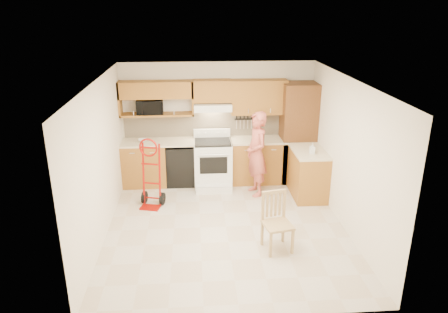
{
  "coord_description": "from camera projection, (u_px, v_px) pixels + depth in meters",
  "views": [
    {
      "loc": [
        -0.51,
        -6.4,
        3.63
      ],
      "look_at": [
        0.0,
        0.5,
        1.1
      ],
      "focal_mm": 34.04,
      "sensor_mm": 36.0,
      "label": 1
    }
  ],
  "objects": [
    {
      "name": "upper_cab_left",
      "position": [
        156.0,
        90.0,
        8.47
      ],
      "size": [
        1.5,
        0.33,
        0.34
      ],
      "primitive_type": "cube",
      "color": "brown",
      "rests_on": "wall_back"
    },
    {
      "name": "cab_return_right",
      "position": [
        308.0,
        174.0,
        8.32
      ],
      "size": [
        0.6,
        1.0,
        0.9
      ],
      "primitive_type": "cube",
      "color": "brown",
      "rests_on": "ground"
    },
    {
      "name": "countertop_right",
      "position": [
        259.0,
        140.0,
        8.85
      ],
      "size": [
        1.14,
        0.63,
        0.04
      ],
      "primitive_type": "cube",
      "color": "beige",
      "rests_on": "lower_cab_right"
    },
    {
      "name": "countertop_left",
      "position": [
        158.0,
        142.0,
        8.71
      ],
      "size": [
        1.5,
        0.63,
        0.04
      ],
      "primitive_type": "cube",
      "color": "beige",
      "rests_on": "lower_cab_left"
    },
    {
      "name": "range_hood",
      "position": [
        213.0,
        107.0,
        8.61
      ],
      "size": [
        0.76,
        0.46,
        0.14
      ],
      "primitive_type": "cube",
      "color": "white",
      "rests_on": "wall_back"
    },
    {
      "name": "microwave",
      "position": [
        150.0,
        106.0,
        8.58
      ],
      "size": [
        0.55,
        0.38,
        0.29
      ],
      "primitive_type": "imported",
      "rotation": [
        0.0,
        0.0,
        0.04
      ],
      "color": "black",
      "rests_on": "upper_shelf_mw"
    },
    {
      "name": "upper_cab_center",
      "position": [
        212.0,
        91.0,
        8.56
      ],
      "size": [
        0.76,
        0.33,
        0.44
      ],
      "primitive_type": "cube",
      "color": "brown",
      "rests_on": "wall_back"
    },
    {
      "name": "wall_front",
      "position": [
        242.0,
        228.0,
        4.73
      ],
      "size": [
        4.0,
        0.02,
        2.5
      ],
      "primitive_type": "cube",
      "color": "white",
      "rests_on": "ground"
    },
    {
      "name": "knife_strip",
      "position": [
        244.0,
        122.0,
        8.96
      ],
      "size": [
        0.4,
        0.05,
        0.29
      ],
      "primitive_type": null,
      "color": "black",
      "rests_on": "backsplash"
    },
    {
      "name": "hand_truck",
      "position": [
        150.0,
        176.0,
        7.81
      ],
      "size": [
        0.57,
        0.54,
        1.2
      ],
      "primitive_type": null,
      "rotation": [
        0.0,
        0.0,
        -0.25
      ],
      "color": "#9D0D05",
      "rests_on": "ground"
    },
    {
      "name": "range",
      "position": [
        213.0,
        160.0,
        8.72
      ],
      "size": [
        0.77,
        1.01,
        1.13
      ],
      "primitive_type": null,
      "color": "white",
      "rests_on": "ground"
    },
    {
      "name": "bowl",
      "position": [
        143.0,
        140.0,
        8.67
      ],
      "size": [
        0.22,
        0.22,
        0.05
      ],
      "primitive_type": "imported",
      "rotation": [
        0.0,
        0.0,
        0.15
      ],
      "color": "white",
      "rests_on": "countertop_left"
    },
    {
      "name": "ceiling",
      "position": [
        226.0,
        80.0,
        6.42
      ],
      "size": [
        4.0,
        4.5,
        0.02
      ],
      "primitive_type": "cube",
      "color": "white",
      "rests_on": "ground"
    },
    {
      "name": "upper_shelf_mw",
      "position": [
        157.0,
        114.0,
        8.64
      ],
      "size": [
        1.5,
        0.33,
        0.04
      ],
      "primitive_type": "cube",
      "color": "brown",
      "rests_on": "wall_back"
    },
    {
      "name": "floor",
      "position": [
        226.0,
        227.0,
        7.28
      ],
      "size": [
        4.0,
        4.5,
        0.02
      ],
      "primitive_type": "cube",
      "color": "#C2AF94",
      "rests_on": "ground"
    },
    {
      "name": "wall_right",
      "position": [
        348.0,
        155.0,
        6.99
      ],
      "size": [
        0.02,
        4.5,
        2.5
      ],
      "primitive_type": "cube",
      "color": "white",
      "rests_on": "ground"
    },
    {
      "name": "lower_cab_right",
      "position": [
        258.0,
        161.0,
        9.01
      ],
      "size": [
        1.14,
        0.6,
        0.9
      ],
      "primitive_type": "cube",
      "color": "brown",
      "rests_on": "ground"
    },
    {
      "name": "wall_left",
      "position": [
        100.0,
        162.0,
        6.71
      ],
      "size": [
        0.02,
        4.5,
        2.5
      ],
      "primitive_type": "cube",
      "color": "white",
      "rests_on": "ground"
    },
    {
      "name": "dishwasher",
      "position": [
        181.0,
        164.0,
        8.91
      ],
      "size": [
        0.6,
        0.6,
        0.85
      ],
      "primitive_type": "cube",
      "color": "black",
      "rests_on": "ground"
    },
    {
      "name": "wall_back",
      "position": [
        218.0,
        121.0,
        8.97
      ],
      "size": [
        4.0,
        0.02,
        2.5
      ],
      "primitive_type": "cube",
      "color": "white",
      "rests_on": "ground"
    },
    {
      "name": "soap_bottle",
      "position": [
        312.0,
        148.0,
        7.96
      ],
      "size": [
        0.1,
        0.1,
        0.21
      ],
      "primitive_type": "imported",
      "rotation": [
        0.0,
        0.0,
        -0.09
      ],
      "color": "white",
      "rests_on": "countertop_return"
    },
    {
      "name": "person",
      "position": [
        257.0,
        154.0,
        8.25
      ],
      "size": [
        0.53,
        0.69,
        1.69
      ],
      "primitive_type": "imported",
      "rotation": [
        0.0,
        0.0,
        -1.35
      ],
      "color": "#B95346",
      "rests_on": "ground"
    },
    {
      "name": "backsplash",
      "position": [
        218.0,
        124.0,
        8.96
      ],
      "size": [
        3.92,
        0.03,
        0.55
      ],
      "primitive_type": "cube",
      "color": "beige",
      "rests_on": "wall_back"
    },
    {
      "name": "lower_cab_left",
      "position": [
        145.0,
        164.0,
        8.85
      ],
      "size": [
        0.9,
        0.6,
        0.9
      ],
      "primitive_type": "cube",
      "color": "brown",
      "rests_on": "ground"
    },
    {
      "name": "dining_chair",
      "position": [
        278.0,
        223.0,
        6.47
      ],
      "size": [
        0.5,
        0.53,
        0.92
      ],
      "primitive_type": null,
      "rotation": [
        0.0,
        0.0,
        0.21
      ],
      "color": "tan",
      "rests_on": "ground"
    },
    {
      "name": "pantry_tall",
      "position": [
        298.0,
        133.0,
        8.86
      ],
      "size": [
        0.7,
        0.6,
        2.1
      ],
      "primitive_type": "cube",
      "color": "#4F2D10",
      "rests_on": "ground"
    },
    {
      "name": "upper_cab_right",
      "position": [
        259.0,
        97.0,
        8.67
      ],
      "size": [
        1.14,
        0.33,
        0.7
      ],
      "primitive_type": "cube",
      "color": "brown",
      "rests_on": "wall_back"
    },
    {
      "name": "countertop_return",
      "position": [
        310.0,
        152.0,
        8.16
      ],
      "size": [
        0.63,
        1.0,
        0.04
      ],
      "primitive_type": "cube",
      "color": "beige",
      "rests_on": "cab_return_right"
    }
  ]
}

